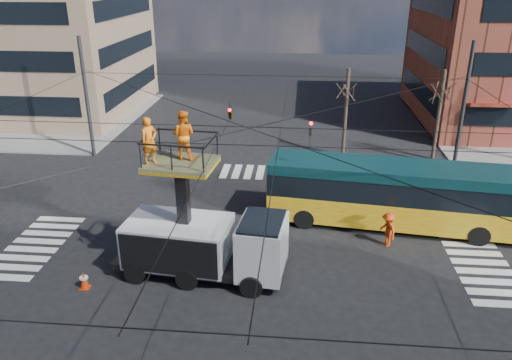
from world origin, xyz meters
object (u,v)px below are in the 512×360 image
object	(u,v)px
traffic_cone	(84,280)
worker_ground	(161,241)
city_bus	(397,194)
flagger	(388,230)
utility_truck	(204,228)

from	to	relation	value
traffic_cone	worker_ground	distance (m)	3.47
city_bus	traffic_cone	xyz separation A→B (m)	(-13.15, -6.55, -1.36)
worker_ground	flagger	size ratio (longest dim) A/B	1.16
traffic_cone	flagger	size ratio (longest dim) A/B	0.45
traffic_cone	flagger	distance (m)	13.30
flagger	city_bus	bearing A→B (deg)	138.65
city_bus	flagger	size ratio (longest dim) A/B	7.68
city_bus	traffic_cone	size ratio (longest dim) A/B	17.12
city_bus	worker_ground	world-z (taller)	city_bus
traffic_cone	city_bus	bearing A→B (deg)	26.47
utility_truck	traffic_cone	distance (m)	5.17
city_bus	worker_ground	bearing A→B (deg)	-151.24
utility_truck	city_bus	bearing A→B (deg)	36.93
traffic_cone	worker_ground	bearing A→B (deg)	42.19
worker_ground	flagger	bearing A→B (deg)	-65.32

